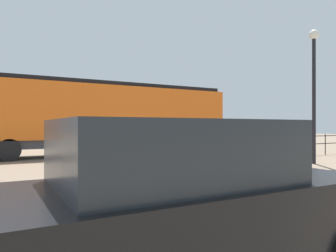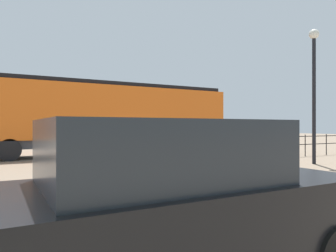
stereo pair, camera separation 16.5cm
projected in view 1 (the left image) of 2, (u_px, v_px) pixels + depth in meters
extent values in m
plane|color=#84705B|center=(155.00, 160.00, 16.09)|extent=(120.00, 120.00, 0.00)
cube|color=orange|center=(103.00, 113.00, 18.96)|extent=(2.93, 16.04, 3.08)
cube|color=black|center=(195.00, 121.00, 22.23)|extent=(2.81, 2.57, 2.16)
cube|color=black|center=(103.00, 85.00, 18.96)|extent=(2.64, 15.40, 0.24)
cube|color=#38383D|center=(103.00, 142.00, 18.95)|extent=(2.64, 14.75, 0.45)
cylinder|color=black|center=(167.00, 142.00, 22.60)|extent=(0.30, 1.10, 1.10)
cylinder|color=black|center=(186.00, 144.00, 20.30)|extent=(0.30, 1.10, 1.10)
cylinder|color=black|center=(7.00, 147.00, 17.60)|extent=(0.30, 1.10, 1.10)
cylinder|color=black|center=(9.00, 150.00, 15.30)|extent=(0.30, 1.10, 1.10)
cube|color=black|center=(190.00, 217.00, 3.43)|extent=(1.81, 4.24, 0.79)
cube|color=#262B33|center=(173.00, 151.00, 3.33)|extent=(1.59, 2.38, 0.66)
cylinder|color=black|center=(238.00, 215.00, 4.87)|extent=(0.22, 0.64, 0.64)
cylinder|color=black|center=(39.00, 251.00, 3.47)|extent=(0.22, 0.64, 0.64)
cylinder|color=black|center=(314.00, 101.00, 14.33)|extent=(0.16, 0.16, 5.79)
sphere|color=silver|center=(314.00, 35.00, 14.33)|extent=(0.45, 0.45, 0.45)
cube|color=black|center=(304.00, 136.00, 17.91)|extent=(0.04, 11.39, 0.04)
cube|color=black|center=(304.00, 144.00, 17.91)|extent=(0.04, 11.39, 0.04)
cylinder|color=black|center=(227.00, 149.00, 15.13)|extent=(0.05, 0.05, 1.24)
cylinder|color=black|center=(256.00, 148.00, 16.06)|extent=(0.05, 0.05, 1.24)
cylinder|color=black|center=(281.00, 146.00, 16.98)|extent=(0.05, 0.05, 1.24)
cylinder|color=black|center=(304.00, 145.00, 17.91)|extent=(0.05, 0.05, 1.24)
cylinder|color=black|center=(325.00, 144.00, 18.84)|extent=(0.05, 0.05, 1.24)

